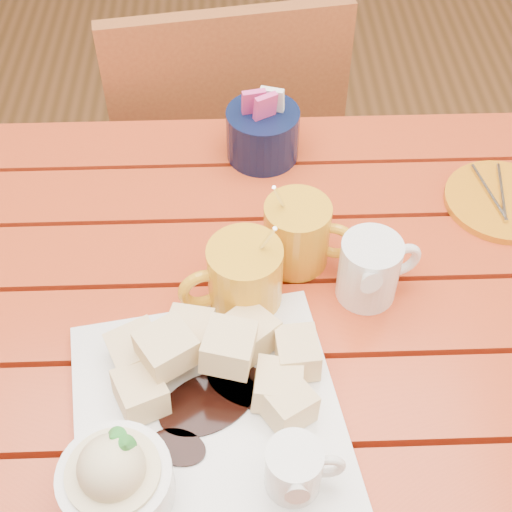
{
  "coord_description": "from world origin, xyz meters",
  "views": [
    {
      "loc": [
        0.04,
        -0.52,
        1.46
      ],
      "look_at": [
        0.06,
        0.04,
        0.82
      ],
      "focal_mm": 50.0,
      "sensor_mm": 36.0,
      "label": 1
    }
  ],
  "objects_px": {
    "coffee_mug_left": "(243,278)",
    "coffee_mug_right": "(299,234)",
    "dessert_plate": "(191,421)",
    "table": "(214,367)",
    "orange_saucer": "(503,201)",
    "chair_far": "(224,157)"
  },
  "relations": [
    {
      "from": "coffee_mug_right",
      "to": "chair_far",
      "type": "bearing_deg",
      "value": 117.79
    },
    {
      "from": "coffee_mug_left",
      "to": "coffee_mug_right",
      "type": "xyz_separation_m",
      "value": [
        0.07,
        0.07,
        -0.0
      ]
    },
    {
      "from": "dessert_plate",
      "to": "coffee_mug_left",
      "type": "distance_m",
      "value": 0.19
    },
    {
      "from": "coffee_mug_right",
      "to": "dessert_plate",
      "type": "bearing_deg",
      "value": -101.52
    },
    {
      "from": "dessert_plate",
      "to": "coffee_mug_right",
      "type": "distance_m",
      "value": 0.28
    },
    {
      "from": "table",
      "to": "orange_saucer",
      "type": "height_order",
      "value": "orange_saucer"
    },
    {
      "from": "coffee_mug_right",
      "to": "orange_saucer",
      "type": "height_order",
      "value": "coffee_mug_right"
    },
    {
      "from": "coffee_mug_left",
      "to": "orange_saucer",
      "type": "height_order",
      "value": "coffee_mug_left"
    },
    {
      "from": "coffee_mug_right",
      "to": "coffee_mug_left",
      "type": "bearing_deg",
      "value": -118.49
    },
    {
      "from": "dessert_plate",
      "to": "chair_far",
      "type": "relative_size",
      "value": 0.37
    },
    {
      "from": "dessert_plate",
      "to": "coffee_mug_left",
      "type": "xyz_separation_m",
      "value": [
        0.06,
        0.18,
        0.02
      ]
    },
    {
      "from": "coffee_mug_left",
      "to": "orange_saucer",
      "type": "xyz_separation_m",
      "value": [
        0.37,
        0.17,
        -0.05
      ]
    },
    {
      "from": "dessert_plate",
      "to": "chair_far",
      "type": "height_order",
      "value": "chair_far"
    },
    {
      "from": "orange_saucer",
      "to": "table",
      "type": "bearing_deg",
      "value": -155.35
    },
    {
      "from": "orange_saucer",
      "to": "chair_far",
      "type": "distance_m",
      "value": 0.63
    },
    {
      "from": "coffee_mug_right",
      "to": "chair_far",
      "type": "xyz_separation_m",
      "value": [
        -0.1,
        0.51,
        -0.31
      ]
    },
    {
      "from": "table",
      "to": "dessert_plate",
      "type": "bearing_deg",
      "value": -96.5
    },
    {
      "from": "coffee_mug_left",
      "to": "coffee_mug_right",
      "type": "relative_size",
      "value": 1.06
    },
    {
      "from": "table",
      "to": "dessert_plate",
      "type": "xyz_separation_m",
      "value": [
        -0.02,
        -0.15,
        0.14
      ]
    },
    {
      "from": "coffee_mug_right",
      "to": "orange_saucer",
      "type": "relative_size",
      "value": 0.88
    },
    {
      "from": "dessert_plate",
      "to": "orange_saucer",
      "type": "xyz_separation_m",
      "value": [
        0.43,
        0.34,
        -0.03
      ]
    },
    {
      "from": "table",
      "to": "coffee_mug_right",
      "type": "bearing_deg",
      "value": 40.1
    }
  ]
}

